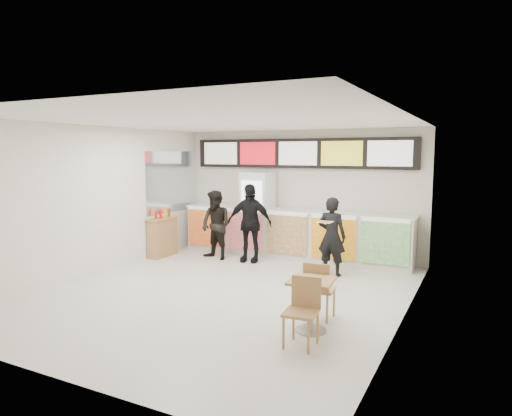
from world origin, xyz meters
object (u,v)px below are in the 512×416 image
Objects in this scene: drinks_fridge at (258,213)px; customer_main at (332,236)px; condiment_ledge at (162,237)px; service_counter at (293,234)px; cafe_table at (311,295)px; customer_mid at (249,223)px; customer_left at (216,225)px.

drinks_fridge is 1.26× the size of customer_main.
customer_main reaches higher than condiment_ledge.
customer_main is (1.30, -1.11, 0.22)m from service_counter.
customer_main is at bearing -40.62° from service_counter.
service_counter is 4.51m from cafe_table.
customer_mid is at bearing 123.34° from cafe_table.
service_counter is 1.72m from customer_main.
customer_left reaches higher than condiment_ledge.
service_counter is at bearing 109.54° from cafe_table.
service_counter is 3.47× the size of customer_left.
customer_mid is 1.16× the size of cafe_table.
customer_main is 3.04m from cafe_table.
customer_mid reaches higher than customer_main.
service_counter is 3.49× the size of customer_main.
customer_main is 2.05m from customer_mid.
service_counter is at bearing -0.99° from drinks_fridge.
service_counter is 2.78× the size of drinks_fridge.
customer_main is at bearing 2.43° from condiment_ledge.
customer_left is (-0.59, -0.98, -0.20)m from drinks_fridge.
customer_left is at bearing -147.68° from service_counter.
cafe_table is at bearing -64.53° from service_counter.
customer_mid is (0.79, 0.16, 0.08)m from customer_left.
customer_main is at bearing 10.11° from customer_left.
customer_left is at bearing -177.98° from customer_mid.
customer_mid is 1.60× the size of condiment_ledge.
drinks_fridge is 0.85m from customer_mid.
drinks_fridge reaches higher than cafe_table.
drinks_fridge is 1.31× the size of cafe_table.
condiment_ledge is (-4.76, 2.78, -0.04)m from cafe_table.
customer_left is 1.45× the size of condiment_ledge.
service_counter is 3.64× the size of cafe_table.
cafe_table is 1.38× the size of condiment_ledge.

